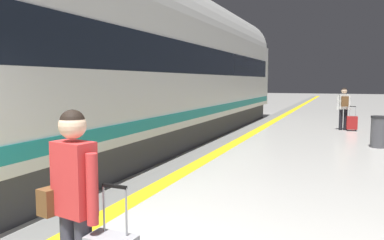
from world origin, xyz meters
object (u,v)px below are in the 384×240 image
at_px(passenger_near, 344,105).
at_px(traveller_foreground, 73,198).
at_px(high_speed_train, 110,56).
at_px(waste_bin, 379,132).
at_px(suitcase_near, 352,123).

bearing_deg(passenger_near, traveller_foreground, -98.23).
bearing_deg(traveller_foreground, passenger_near, 81.77).
height_order(high_speed_train, passenger_near, high_speed_train).
xyz_separation_m(traveller_foreground, waste_bin, (2.95, 9.79, -0.52)).
bearing_deg(passenger_near, high_speed_train, -123.06).
relative_size(high_speed_train, passenger_near, 16.44).
xyz_separation_m(traveller_foreground, suitcase_near, (2.29, 13.58, -0.67)).
distance_m(high_speed_train, suitcase_near, 9.98).
bearing_deg(suitcase_near, passenger_near, 161.24).
relative_size(passenger_near, waste_bin, 1.81).
xyz_separation_m(high_speed_train, passenger_near, (5.27, 8.09, -1.52)).
bearing_deg(high_speed_train, traveller_foreground, -59.58).
height_order(traveller_foreground, suitcase_near, traveller_foreground).
height_order(high_speed_train, traveller_foreground, high_speed_train).
xyz_separation_m(high_speed_train, traveller_foreground, (3.29, -5.60, -1.52)).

